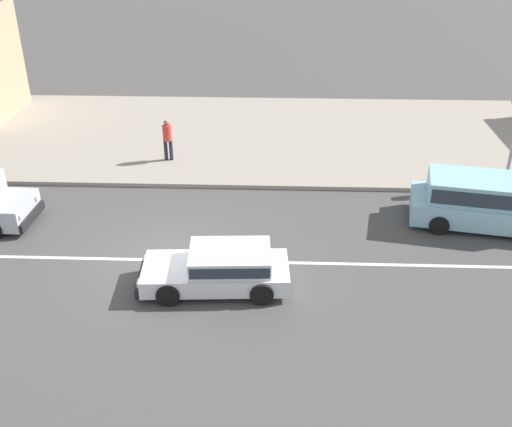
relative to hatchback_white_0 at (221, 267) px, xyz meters
name	(u,v)px	position (x,y,z in m)	size (l,w,h in m)	color
ground_plane	(172,260)	(-1.50, 1.19, -0.59)	(160.00, 160.00, 0.00)	#4C4947
lane_centre_stripe	(172,260)	(-1.50, 1.19, -0.59)	(50.40, 0.14, 0.01)	silver
kerb_strip	(209,135)	(-1.50, 10.83, -0.51)	(68.00, 10.00, 0.15)	#9E9384
hatchback_white_0	(221,267)	(0.00, 0.00, 0.00)	(3.98, 1.92, 1.10)	white
minivan_pale_blue_2	(484,200)	(7.77, 3.64, 0.26)	(4.92, 2.67, 1.56)	#93C6D6
pedestrian_near_clock	(167,137)	(-2.72, 7.98, 0.48)	(0.34, 0.34, 1.59)	#232838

